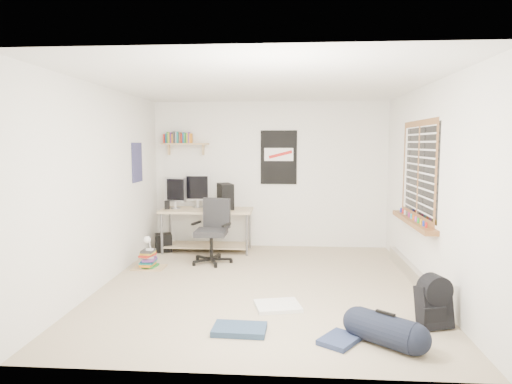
# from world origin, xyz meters

# --- Properties ---
(floor) EXTENTS (4.00, 4.50, 0.01)m
(floor) POSITION_xyz_m (0.00, 0.00, -0.01)
(floor) COLOR gray
(floor) RESTS_ON ground
(ceiling) EXTENTS (4.00, 4.50, 0.01)m
(ceiling) POSITION_xyz_m (0.00, 0.00, 2.50)
(ceiling) COLOR white
(ceiling) RESTS_ON ground
(back_wall) EXTENTS (4.00, 0.01, 2.50)m
(back_wall) POSITION_xyz_m (0.00, 2.25, 1.25)
(back_wall) COLOR silver
(back_wall) RESTS_ON ground
(left_wall) EXTENTS (0.01, 4.50, 2.50)m
(left_wall) POSITION_xyz_m (-2.00, 0.00, 1.25)
(left_wall) COLOR silver
(left_wall) RESTS_ON ground
(right_wall) EXTENTS (0.01, 4.50, 2.50)m
(right_wall) POSITION_xyz_m (2.00, 0.00, 1.25)
(right_wall) COLOR silver
(right_wall) RESTS_ON ground
(desk) EXTENTS (1.63, 1.07, 0.68)m
(desk) POSITION_xyz_m (-1.03, 1.78, 0.36)
(desk) COLOR beige
(desk) RESTS_ON floor
(monitor_left) EXTENTS (0.38, 0.20, 0.40)m
(monitor_left) POSITION_xyz_m (-1.55, 1.80, 0.89)
(monitor_left) COLOR #B3B2B7
(monitor_left) RESTS_ON desk
(monitor_right) EXTENTS (0.40, 0.11, 0.44)m
(monitor_right) POSITION_xyz_m (-1.21, 1.98, 0.90)
(monitor_right) COLOR #ADACB2
(monitor_right) RESTS_ON desk
(pc_tower) EXTENTS (0.34, 0.47, 0.44)m
(pc_tower) POSITION_xyz_m (-0.72, 1.84, 0.91)
(pc_tower) COLOR black
(pc_tower) RESTS_ON desk
(keyboard) EXTENTS (0.38, 0.18, 0.02)m
(keyboard) POSITION_xyz_m (-1.38, 1.85, 0.69)
(keyboard) COLOR black
(keyboard) RESTS_ON desk
(speaker_left) EXTENTS (0.10, 0.10, 0.16)m
(speaker_left) POSITION_xyz_m (-1.68, 1.73, 0.77)
(speaker_left) COLOR black
(speaker_left) RESTS_ON desk
(speaker_right) EXTENTS (0.12, 0.12, 0.19)m
(speaker_right) POSITION_xyz_m (-0.97, 1.64, 0.78)
(speaker_right) COLOR black
(speaker_right) RESTS_ON desk
(office_chair) EXTENTS (0.77, 0.77, 0.97)m
(office_chair) POSITION_xyz_m (-0.83, 1.05, 0.49)
(office_chair) COLOR #232426
(office_chair) RESTS_ON floor
(wall_shelf) EXTENTS (0.80, 0.22, 0.24)m
(wall_shelf) POSITION_xyz_m (-1.45, 2.14, 1.78)
(wall_shelf) COLOR tan
(wall_shelf) RESTS_ON back_wall
(poster_back_wall) EXTENTS (0.62, 0.03, 0.92)m
(poster_back_wall) POSITION_xyz_m (0.15, 2.23, 1.55)
(poster_back_wall) COLOR black
(poster_back_wall) RESTS_ON back_wall
(poster_left_wall) EXTENTS (0.02, 0.42, 0.60)m
(poster_left_wall) POSITION_xyz_m (-1.99, 1.20, 1.50)
(poster_left_wall) COLOR navy
(poster_left_wall) RESTS_ON left_wall
(window) EXTENTS (0.10, 1.50, 1.26)m
(window) POSITION_xyz_m (1.95, 0.30, 1.45)
(window) COLOR brown
(window) RESTS_ON right_wall
(baseboard_heater) EXTENTS (0.08, 2.50, 0.18)m
(baseboard_heater) POSITION_xyz_m (1.96, 0.30, 0.09)
(baseboard_heater) COLOR #B7B2A8
(baseboard_heater) RESTS_ON floor
(backpack) EXTENTS (0.36, 0.32, 0.41)m
(backpack) POSITION_xyz_m (1.75, -1.18, 0.20)
(backpack) COLOR black
(backpack) RESTS_ON floor
(duffel_bag) EXTENTS (0.40, 0.40, 0.56)m
(duffel_bag) POSITION_xyz_m (1.19, -1.64, 0.14)
(duffel_bag) COLOR black
(duffel_bag) RESTS_ON floor
(tshirt) EXTENTS (0.56, 0.50, 0.04)m
(tshirt) POSITION_xyz_m (0.22, -0.78, 0.02)
(tshirt) COLOR silver
(tshirt) RESTS_ON floor
(jeans_a) EXTENTS (0.52, 0.34, 0.05)m
(jeans_a) POSITION_xyz_m (-0.13, -1.46, 0.03)
(jeans_a) COLOR navy
(jeans_a) RESTS_ON floor
(jeans_b) EXTENTS (0.44, 0.46, 0.05)m
(jeans_b) POSITION_xyz_m (0.80, -1.61, 0.03)
(jeans_b) COLOR #222D4E
(jeans_b) RESTS_ON floor
(book_stack) EXTENTS (0.55, 0.50, 0.30)m
(book_stack) POSITION_xyz_m (-1.67, 0.69, 0.15)
(book_stack) COLOR olive
(book_stack) RESTS_ON floor
(desk_lamp) EXTENTS (0.13, 0.20, 0.19)m
(desk_lamp) POSITION_xyz_m (-1.65, 0.67, 0.38)
(desk_lamp) COLOR white
(desk_lamp) RESTS_ON book_stack
(subwoofer) EXTENTS (0.34, 0.34, 0.30)m
(subwoofer) POSITION_xyz_m (-1.75, 1.72, 0.14)
(subwoofer) COLOR black
(subwoofer) RESTS_ON floor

